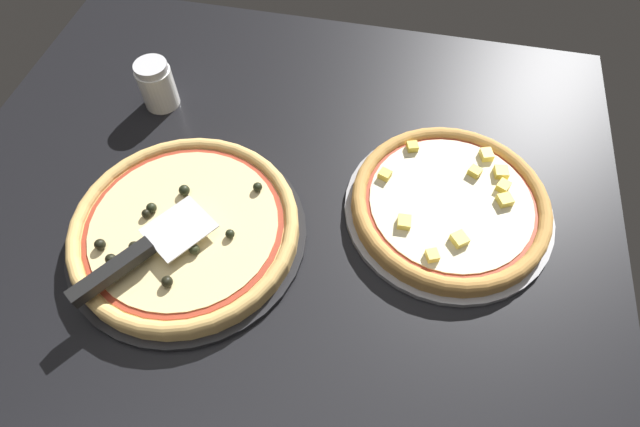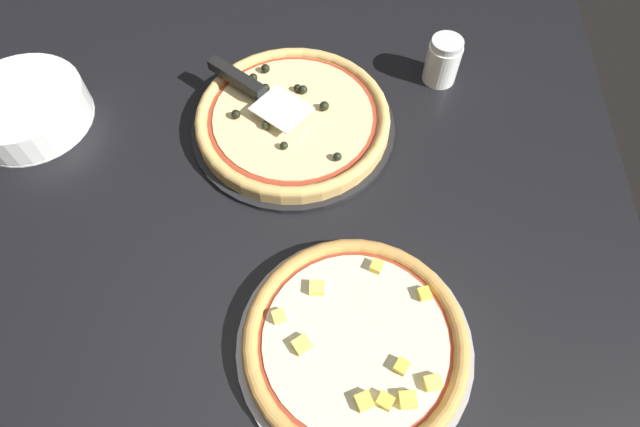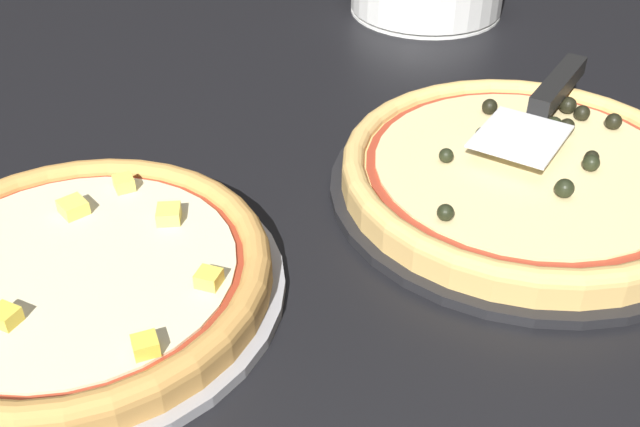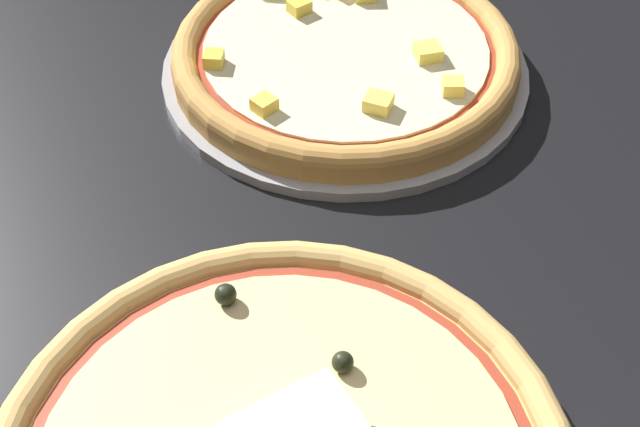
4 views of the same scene
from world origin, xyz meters
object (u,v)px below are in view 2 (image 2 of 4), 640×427
Objects in this scene: pizza_front at (293,118)px; plate_stack at (26,108)px; serving_spatula at (247,84)px; parmesan_shaker at (443,61)px; pizza_back at (355,341)px.

plate_stack is at bearing 2.73° from pizza_front.
parmesan_shaker is (-36.54, -11.22, -1.63)cm from serving_spatula.
serving_spatula is at bearing -63.35° from pizza_back.
parmesan_shaker is (-77.26, -17.86, 1.43)cm from plate_stack.
pizza_front is 1.70× the size of serving_spatula.
plate_stack is at bearing -31.09° from pizza_back.
pizza_back is at bearing 116.65° from serving_spatula.
parmesan_shaker reaches higher than pizza_back.
pizza_front is at bearing -71.44° from pizza_back.
parmesan_shaker is (-14.09, -55.94, 2.15)cm from pizza_back.
serving_spatula is 41.37cm from plate_stack.
pizza_back is 1.53× the size of serving_spatula.
pizza_back is (-13.59, 40.45, -0.28)cm from pizza_front.
pizza_front is 31.78cm from parmesan_shaker.
pizza_front is 10.44cm from serving_spatula.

